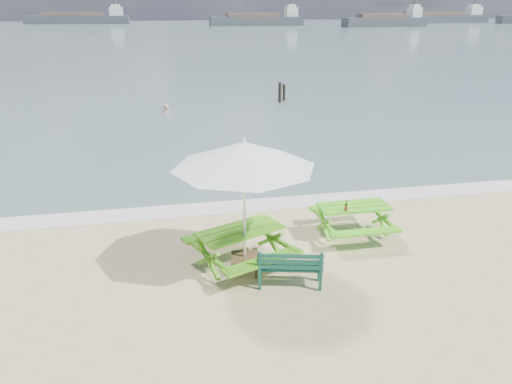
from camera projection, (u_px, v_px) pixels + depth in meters
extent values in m
plane|color=slate|center=(166.00, 35.00, 87.30)|extent=(300.00, 300.00, 0.00)
cube|color=silver|center=(264.00, 204.00, 13.62)|extent=(22.00, 0.90, 0.01)
cube|color=#4A9E17|center=(240.00, 231.00, 10.15)|extent=(1.94, 1.45, 0.05)
cube|color=#4A9E17|center=(220.00, 231.00, 10.90)|extent=(1.74, 0.98, 0.05)
cube|color=#4A9E17|center=(264.00, 261.00, 9.63)|extent=(1.74, 0.98, 0.05)
cube|color=#4A9E17|center=(240.00, 250.00, 10.30)|extent=(1.90, 1.56, 0.75)
cube|color=#4EB81B|center=(354.00, 207.00, 11.52)|extent=(1.62, 0.76, 0.05)
cube|color=#4EB81B|center=(341.00, 206.00, 12.32)|extent=(1.62, 0.29, 0.05)
cube|color=#4EB81B|center=(366.00, 232.00, 10.94)|extent=(1.62, 0.29, 0.05)
cube|color=#4EB81B|center=(353.00, 222.00, 11.67)|extent=(1.52, 0.91, 0.69)
cube|color=#104534|center=(290.00, 267.00, 9.61)|extent=(1.30, 0.66, 0.04)
cube|color=#104534|center=(290.00, 262.00, 9.35)|extent=(1.22, 0.33, 0.32)
cube|color=#104534|center=(290.00, 276.00, 9.68)|extent=(1.22, 0.69, 0.39)
cube|color=brown|center=(245.00, 258.00, 10.08)|extent=(0.64, 0.64, 0.06)
cube|color=brown|center=(245.00, 265.00, 10.14)|extent=(0.56, 0.56, 0.31)
cylinder|color=silver|center=(244.00, 212.00, 9.72)|extent=(0.06, 0.06, 2.66)
cone|color=white|center=(244.00, 155.00, 9.31)|extent=(3.18, 3.18, 0.50)
cylinder|color=#8C5714|center=(346.00, 208.00, 11.19)|extent=(0.06, 0.06, 0.15)
cylinder|color=#8C5714|center=(346.00, 202.00, 11.14)|extent=(0.03, 0.03, 0.07)
cylinder|color=#A41229|center=(346.00, 208.00, 11.19)|extent=(0.07, 0.07, 0.06)
imported|color=tan|center=(167.00, 119.00, 25.18)|extent=(0.64, 0.49, 1.58)
cylinder|color=black|center=(280.00, 94.00, 27.50)|extent=(0.18, 0.18, 1.31)
cylinder|color=black|center=(284.00, 94.00, 28.16)|extent=(0.16, 0.16, 1.11)
cube|color=#3A3E44|center=(77.00, 20.00, 134.62)|extent=(27.49, 5.85, 2.20)
cube|color=silver|center=(116.00, 11.00, 135.13)|extent=(3.47, 3.22, 2.20)
cube|color=#3A3E44|center=(384.00, 22.00, 117.80)|extent=(20.65, 5.52, 2.20)
cube|color=silver|center=(414.00, 12.00, 119.00)|extent=(2.67, 3.17, 2.20)
cube|color=#3A3E44|center=(437.00, 19.00, 140.88)|extent=(31.54, 6.65, 2.20)
cube|color=silver|center=(474.00, 11.00, 143.24)|extent=(4.00, 3.31, 2.20)
cube|color=#3A3E44|center=(257.00, 22.00, 123.29)|extent=(23.25, 4.32, 2.20)
cube|color=silver|center=(291.00, 12.00, 124.27)|extent=(2.82, 3.04, 2.20)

